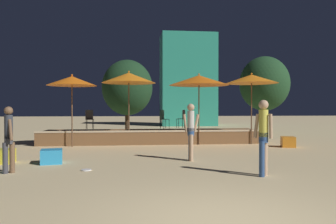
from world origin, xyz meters
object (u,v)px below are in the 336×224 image
at_px(cube_seat_1, 2,156).
at_px(person_0, 263,134).
at_px(patio_umbrella_0, 129,78).
at_px(patio_umbrella_3, 252,79).
at_px(cube_seat_2, 52,156).
at_px(bistro_chair_2, 163,117).
at_px(background_tree_0, 264,84).
at_px(background_tree_1, 127,88).
at_px(patio_umbrella_1, 199,80).
at_px(person_1, 191,129).
at_px(cube_seat_0, 288,142).
at_px(frisbee_disc, 86,170).
at_px(bistro_chair_1, 182,117).
at_px(bistro_chair_0, 90,117).
at_px(person_2, 9,137).
at_px(patio_umbrella_2, 72,81).

relative_size(cube_seat_1, person_0, 0.33).
height_order(patio_umbrella_0, patio_umbrella_3, patio_umbrella_0).
height_order(cube_seat_2, person_0, person_0).
distance_m(bistro_chair_2, background_tree_0, 8.52).
xyz_separation_m(bistro_chair_2, background_tree_1, (-1.80, 4.87, 1.70)).
relative_size(patio_umbrella_1, bistro_chair_2, 3.55).
distance_m(person_0, person_1, 2.82).
bearing_deg(background_tree_1, background_tree_0, -2.06).
relative_size(cube_seat_0, person_0, 0.36).
height_order(patio_umbrella_0, bistro_chair_2, patio_umbrella_0).
bearing_deg(frisbee_disc, patio_umbrella_1, 53.72).
bearing_deg(bistro_chair_2, bistro_chair_1, -90.89).
bearing_deg(cube_seat_0, bistro_chair_0, 162.08).
bearing_deg(bistro_chair_0, background_tree_0, 6.57).
bearing_deg(patio_umbrella_1, person_1, -104.70).
bearing_deg(background_tree_1, patio_umbrella_3, -46.74).
bearing_deg(patio_umbrella_0, bistro_chair_1, 31.01).
xyz_separation_m(patio_umbrella_3, bistro_chair_0, (-7.43, 1.47, -1.76)).
bearing_deg(person_2, patio_umbrella_2, 49.08).
bearing_deg(bistro_chair_1, bistro_chair_2, -36.72).
height_order(bistro_chair_2, background_tree_1, background_tree_1).
height_order(bistro_chair_0, frisbee_disc, bistro_chair_0).
distance_m(person_0, bistro_chair_0, 9.78).
xyz_separation_m(cube_seat_2, bistro_chair_2, (3.85, 5.61, 0.99)).
height_order(bistro_chair_0, background_tree_0, background_tree_0).
relative_size(person_0, person_2, 1.09).
bearing_deg(cube_seat_2, person_1, 0.93).
distance_m(cube_seat_0, bistro_chair_2, 5.72).
distance_m(cube_seat_2, bistro_chair_2, 6.88).
bearing_deg(background_tree_0, patio_umbrella_1, -133.31).
bearing_deg(background_tree_0, patio_umbrella_0, -146.63).
distance_m(person_0, bistro_chair_2, 8.20).
height_order(cube_seat_1, person_2, person_2).
bearing_deg(bistro_chair_2, frisbee_disc, 131.26).
bearing_deg(patio_umbrella_0, patio_umbrella_2, -170.95).
bearing_deg(cube_seat_0, background_tree_1, 132.84).
distance_m(patio_umbrella_1, frisbee_disc, 7.59).
height_order(patio_umbrella_2, person_0, patio_umbrella_2).
bearing_deg(patio_umbrella_0, background_tree_1, 91.67).
distance_m(patio_umbrella_1, cube_seat_1, 8.45).
bearing_deg(cube_seat_0, bistro_chair_1, 143.30).
bearing_deg(bistro_chair_0, background_tree_1, 53.85).
height_order(patio_umbrella_0, patio_umbrella_2, patio_umbrella_0).
height_order(patio_umbrella_0, cube_seat_2, patio_umbrella_0).
distance_m(patio_umbrella_1, background_tree_1, 6.91).
bearing_deg(person_1, bistro_chair_1, 177.54).
relative_size(cube_seat_2, person_0, 0.39).
height_order(cube_seat_0, bistro_chair_1, bistro_chair_1).
height_order(person_1, person_2, person_1).
bearing_deg(patio_umbrella_3, cube_seat_2, -150.52).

